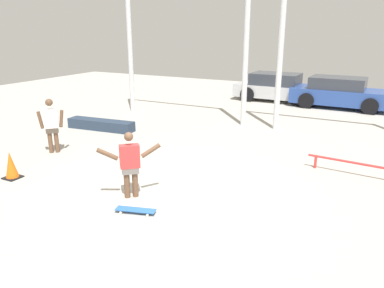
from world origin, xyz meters
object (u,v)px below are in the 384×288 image
object	(u,v)px
grind_rail	(352,164)
traffic_cone	(11,165)
grind_box	(101,125)
parked_car_silver	(277,88)
skateboard	(136,210)
skateboarder	(130,162)
bystander	(51,124)
parked_car_blue	(340,93)

from	to	relation	value
grind_rail	traffic_cone	world-z (taller)	traffic_cone
grind_box	traffic_cone	distance (m)	4.74
grind_rail	parked_car_silver	distance (m)	10.00
grind_rail	grind_box	bearing A→B (deg)	176.60
skateboard	parked_car_silver	world-z (taller)	parked_car_silver
skateboarder	skateboard	size ratio (longest dim) A/B	1.74
grind_box	bystander	size ratio (longest dim) A/B	1.59
grind_box	grind_rail	distance (m)	8.55
skateboarder	grind_box	bearing A→B (deg)	93.75
grind_box	bystander	xyz separation A→B (m)	(0.51, -2.68, 0.70)
grind_box	parked_car_silver	distance (m)	9.46
skateboarder	grind_rail	bearing A→B (deg)	-2.09
parked_car_blue	traffic_cone	distance (m)	14.11
grind_rail	traffic_cone	xyz separation A→B (m)	(-7.41, -4.09, 0.05)
grind_rail	traffic_cone	distance (m)	8.47
parked_car_silver	parked_car_blue	bearing A→B (deg)	-5.49
skateboard	bystander	distance (m)	4.90
parked_car_blue	traffic_cone	xyz separation A→B (m)	(-6.03, -12.75, -0.35)
skateboarder	grind_rail	world-z (taller)	skateboarder
bystander	skateboard	bearing A→B (deg)	110.09
skateboard	parked_car_blue	size ratio (longest dim) A/B	0.19
grind_box	parked_car_silver	xyz separation A→B (m)	(4.16, 8.48, 0.49)
grind_box	traffic_cone	size ratio (longest dim) A/B	3.76
parked_car_silver	grind_box	bearing A→B (deg)	-115.19
skateboard	parked_car_silver	xyz separation A→B (m)	(-0.74, 13.17, 0.61)
traffic_cone	skateboarder	bearing A→B (deg)	8.50
bystander	grind_rail	bearing A→B (deg)	149.80
traffic_cone	skateboard	bearing A→B (deg)	-1.33
skateboarder	traffic_cone	size ratio (longest dim) A/B	2.16
skateboard	grind_box	world-z (taller)	grind_box
bystander	grind_box	bearing A→B (deg)	-124.63
grind_rail	parked_car_silver	bearing A→B (deg)	115.93
parked_car_blue	traffic_cone	size ratio (longest dim) A/B	6.39
skateboarder	parked_car_silver	world-z (taller)	skateboarder
grind_rail	skateboarder	bearing A→B (deg)	-139.03
skateboarder	traffic_cone	distance (m)	3.33
grind_box	bystander	bearing A→B (deg)	-79.29
grind_box	traffic_cone	xyz separation A→B (m)	(1.12, -4.60, 0.15)
parked_car_silver	parked_car_blue	distance (m)	3.01
parked_car_silver	skateboard	bearing A→B (deg)	-85.85
parked_car_silver	bystander	world-z (taller)	bystander
grind_box	skateboarder	bearing A→B (deg)	-43.20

